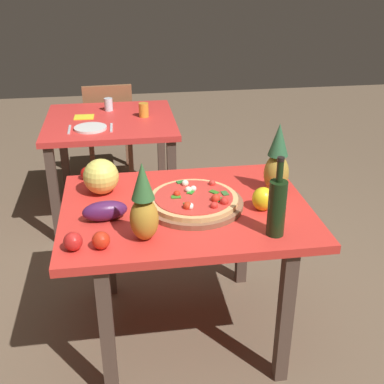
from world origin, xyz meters
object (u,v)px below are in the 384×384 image
(dining_chair, at_px, (109,125))
(pineapple_left, at_px, (277,162))
(background_table, at_px, (111,133))
(bell_pepper, at_px, (263,199))
(drinking_glass_juice, at_px, (144,110))
(tomato_by_bottle, at_px, (73,241))
(pineapple_right, at_px, (144,206))
(melon, at_px, (101,176))
(knife_utensil, at_px, (111,128))
(tomato_beside_pepper, at_px, (87,173))
(napkin_folded, at_px, (84,117))
(drinking_glass_water, at_px, (108,104))
(display_table, at_px, (186,223))
(fork_utensil, at_px, (69,130))
(tomato_at_corner, at_px, (109,172))
(pizza_board, at_px, (194,204))
(dinner_plate, at_px, (90,128))
(eggplant, at_px, (105,211))
(wine_bottle, at_px, (277,206))
(tomato_near_board, at_px, (101,240))
(pizza, at_px, (194,199))

(dining_chair, height_order, pineapple_left, pineapple_left)
(background_table, height_order, bell_pepper, bell_pepper)
(drinking_glass_juice, bearing_deg, tomato_by_bottle, -102.54)
(pineapple_right, bearing_deg, melon, 111.03)
(knife_utensil, bearing_deg, bell_pepper, -61.28)
(tomato_beside_pepper, distance_m, napkin_folded, 1.11)
(drinking_glass_water, bearing_deg, display_table, -77.75)
(pineapple_left, bearing_deg, tomato_beside_pepper, 162.59)
(pineapple_right, xyz_separation_m, fork_utensil, (-0.41, 1.49, -0.15))
(display_table, relative_size, tomato_at_corner, 15.82)
(drinking_glass_water, bearing_deg, dining_chair, 92.33)
(dining_chair, height_order, pizza_board, dining_chair)
(pineapple_right, bearing_deg, dining_chair, 94.09)
(dining_chair, distance_m, dinner_plate, 0.93)
(pineapple_left, height_order, eggplant, pineapple_left)
(pizza_board, distance_m, tomato_at_corner, 0.55)
(wine_bottle, distance_m, tomato_near_board, 0.73)
(tomato_beside_pepper, relative_size, fork_utensil, 0.37)
(pizza, height_order, drinking_glass_water, drinking_glass_water)
(drinking_glass_juice, bearing_deg, background_table, -176.26)
(wine_bottle, bearing_deg, tomato_by_bottle, 179.93)
(tomato_at_corner, distance_m, drinking_glass_juice, 1.10)
(pineapple_left, height_order, tomato_by_bottle, pineapple_left)
(wine_bottle, bearing_deg, melon, 144.54)
(bell_pepper, distance_m, tomato_by_bottle, 0.88)
(melon, distance_m, tomato_at_corner, 0.18)
(bell_pepper, distance_m, tomato_near_board, 0.77)
(display_table, relative_size, napkin_folded, 8.29)
(fork_utensil, bearing_deg, eggplant, -80.13)
(bell_pepper, distance_m, drinking_glass_juice, 1.60)
(dining_chair, bearing_deg, napkin_folded, 72.09)
(pizza_board, xyz_separation_m, wine_bottle, (0.30, -0.31, 0.12))
(pineapple_left, relative_size, fork_utensil, 1.97)
(tomato_at_corner, bearing_deg, wine_bottle, -44.88)
(melon, xyz_separation_m, tomato_by_bottle, (-0.11, -0.52, -0.05))
(melon, height_order, tomato_by_bottle, melon)
(pineapple_left, bearing_deg, pizza_board, -167.00)
(pineapple_right, xyz_separation_m, dinner_plate, (-0.27, 1.49, -0.14))
(pizza, relative_size, bell_pepper, 3.72)
(tomato_by_bottle, bearing_deg, bell_pepper, 15.18)
(melon, distance_m, knife_utensil, 1.02)
(background_table, relative_size, drinking_glass_juice, 9.09)
(eggplant, height_order, drinking_glass_water, drinking_glass_water)
(pineapple_left, bearing_deg, melon, 172.32)
(tomato_at_corner, bearing_deg, napkin_folded, 99.31)
(dining_chair, distance_m, tomato_by_bottle, 2.44)
(bell_pepper, height_order, dinner_plate, bell_pepper)
(eggplant, xyz_separation_m, tomato_at_corner, (0.02, 0.46, -0.01))
(tomato_near_board, xyz_separation_m, tomato_beside_pepper, (-0.08, 0.70, -0.00))
(pizza, bearing_deg, eggplant, -170.49)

